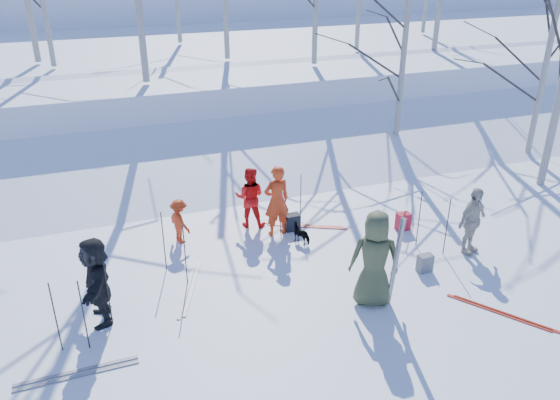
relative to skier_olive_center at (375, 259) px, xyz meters
name	(u,v)px	position (x,y,z in m)	size (l,w,h in m)	color
ground	(306,290)	(-1.02, 0.77, -0.95)	(120.00, 120.00, 0.00)	white
snow_ramp	(219,161)	(-1.02, 7.77, -0.80)	(70.00, 9.50, 1.40)	white
snow_plateau	(164,69)	(-1.02, 17.77, 0.05)	(70.00, 18.00, 2.20)	white
far_hill	(120,2)	(-1.02, 38.77, 1.05)	(90.00, 30.00, 6.00)	white
skier_olive_center	(375,259)	(0.00, 0.00, 0.00)	(0.93, 0.60, 1.90)	#3E472A
skier_red_north	(277,201)	(-0.79, 3.14, -0.10)	(0.62, 0.41, 1.70)	red
skier_redor_behind	(250,197)	(-1.24, 3.77, -0.21)	(0.72, 0.56, 1.48)	red
skier_red_seated	(180,221)	(-2.97, 3.54, -0.43)	(0.67, 0.39, 1.04)	red
skier_cream_east	(472,221)	(2.89, 0.93, -0.18)	(0.90, 0.37, 1.53)	beige
skier_grey_west	(97,281)	(-4.83, 1.18, -0.11)	(1.55, 0.49, 1.67)	black
dog	(302,234)	(-0.39, 2.57, -0.73)	(0.24, 0.52, 0.44)	black
upright_ski_left	(395,263)	(0.27, -0.24, 0.00)	(0.07, 0.02, 1.90)	silver
upright_ski_right	(396,263)	(0.30, -0.25, 0.00)	(0.07, 0.02, 1.90)	silver
ski_pair_a	(501,313)	(2.09, -1.13, -0.94)	(1.25, 1.68, 0.02)	#B52A19
ski_pair_b	(305,226)	(-0.02, 3.25, -0.94)	(1.79, 1.03, 0.02)	#B52A19
ski_pair_c	(77,373)	(-5.31, -0.13, -0.94)	(1.90, 0.21, 0.02)	silver
ski_pair_d	(190,288)	(-3.16, 1.60, -0.94)	(0.86, 1.85, 0.02)	silver
ski_pole_a	(447,227)	(2.33, 1.03, -0.28)	(0.02, 0.02, 1.34)	black
ski_pole_b	(185,255)	(-3.17, 1.79, -0.28)	(0.02, 0.02, 1.34)	black
ski_pole_c	(301,200)	(-0.12, 3.33, -0.28)	(0.02, 0.02, 1.34)	black
ski_pole_d	(108,292)	(-4.68, 1.01, -0.28)	(0.02, 0.02, 1.34)	black
ski_pole_e	(164,241)	(-3.48, 2.47, -0.28)	(0.02, 0.02, 1.34)	black
ski_pole_f	(55,317)	(-5.53, 0.56, -0.28)	(0.02, 0.02, 1.34)	black
ski_pole_g	(84,315)	(-5.10, 0.46, -0.28)	(0.02, 0.02, 1.34)	black
ski_pole_h	(280,206)	(-0.67, 3.22, -0.28)	(0.02, 0.02, 1.34)	black
ski_pole_i	(419,219)	(1.98, 1.55, -0.28)	(0.02, 0.02, 1.34)	black
backpack_red	(403,221)	(2.10, 2.33, -0.74)	(0.32, 0.22, 0.42)	#B41B2B
backpack_grey	(425,263)	(1.56, 0.58, -0.76)	(0.30, 0.20, 0.38)	slate
backpack_dark	(292,222)	(-0.38, 3.20, -0.75)	(0.34, 0.24, 0.40)	black
birch_edge_c	(543,77)	(8.50, 5.29, 1.56)	(4.12, 4.12, 5.02)	silver
birch_edge_e	(401,78)	(4.63, 6.97, 1.48)	(3.99, 3.99, 4.85)	silver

